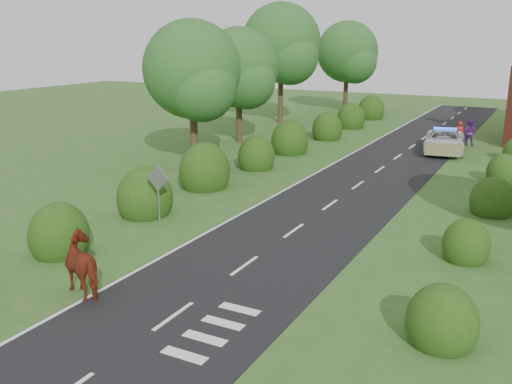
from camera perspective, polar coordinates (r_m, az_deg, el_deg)
The scene contains 14 objects.
ground at distance 19.13m, azimuth -1.17°, elevation -7.43°, with size 120.00×120.00×0.00m, color #2D5A1E.
road at distance 32.45m, azimuth 11.78°, elevation 1.85°, with size 6.00×70.00×0.02m, color black.
road_markings at distance 31.00m, azimuth 7.86°, elevation 1.44°, with size 4.96×70.00×0.01m.
hedgerow_left at distance 31.73m, azimuth -1.23°, elevation 3.24°, with size 2.75×50.41×3.00m.
hedgerow_right at distance 27.56m, azimuth 22.81°, elevation -0.27°, with size 2.10×45.78×2.10m.
tree_left_a at distance 32.92m, azimuth -6.17°, elevation 11.67°, with size 5.74×5.60×8.38m.
tree_left_b at distance 40.53m, azimuth -1.52°, elevation 12.01°, with size 5.74×5.60×8.07m.
tree_left_c at distance 50.00m, azimuth 2.76°, elevation 14.34°, with size 6.97×6.80×10.22m.
tree_left_d at distance 58.40m, azimuth 9.31°, elevation 13.43°, with size 6.15×6.00×8.89m.
road_sign at distance 22.82m, azimuth -9.77°, elevation 0.53°, with size 1.06×0.08×2.53m.
cow at distance 17.69m, azimuth -16.50°, elevation -7.39°, with size 1.13×2.14×1.52m, color #561D11.
police_van at distance 39.49m, azimuth 18.30°, elevation 4.86°, with size 3.23×5.65×1.62m.
pedestrian_red at distance 42.25m, azimuth 19.67°, elevation 5.53°, with size 0.62×0.41×1.70m, color #AA2415.
pedestrian_purple at distance 42.55m, azimuth 20.53°, elevation 5.61°, with size 0.89×0.69×1.83m, color #551D74.
Camera 1 is at (8.58, -15.41, 7.41)m, focal length 40.00 mm.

